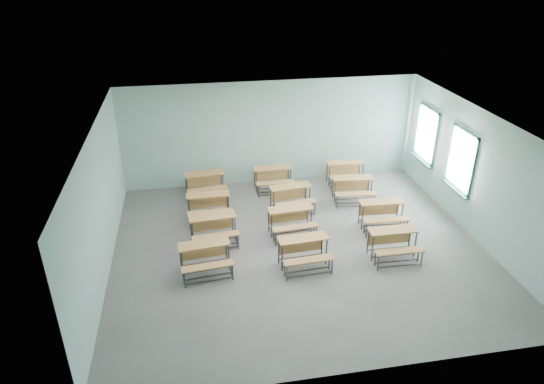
{
  "coord_description": "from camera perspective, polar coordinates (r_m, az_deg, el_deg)",
  "views": [
    {
      "loc": [
        -2.43,
        -9.79,
        6.61
      ],
      "look_at": [
        -0.47,
        1.2,
        1.0
      ],
      "focal_mm": 32.0,
      "sensor_mm": 36.0,
      "label": 1
    }
  ],
  "objects": [
    {
      "name": "room",
      "position": [
        11.31,
        3.8,
        0.32
      ],
      "size": [
        9.04,
        8.04,
        3.24
      ],
      "color": "gray",
      "rests_on": "ground"
    },
    {
      "name": "desk_unit_r0c0",
      "position": [
        11.04,
        -7.88,
        -7.3
      ],
      "size": [
        1.23,
        0.89,
        0.72
      ],
      "rotation": [
        0.0,
        0.0,
        0.1
      ],
      "color": "#C38546",
      "rests_on": "ground"
    },
    {
      "name": "desk_unit_r0c1",
      "position": [
        11.16,
        3.79,
        -6.67
      ],
      "size": [
        1.2,
        0.85,
        0.72
      ],
      "rotation": [
        0.0,
        0.0,
        0.06
      ],
      "color": "#C38546",
      "rests_on": "ground"
    },
    {
      "name": "desk_unit_r0c2",
      "position": [
        11.79,
        14.14,
        -5.53
      ],
      "size": [
        1.16,
        0.79,
        0.72
      ],
      "rotation": [
        0.0,
        0.0,
        -0.01
      ],
      "color": "#C38546",
      "rests_on": "ground"
    },
    {
      "name": "desk_unit_r1c0",
      "position": [
        12.09,
        -6.91,
        -3.99
      ],
      "size": [
        1.22,
        0.87,
        0.72
      ],
      "rotation": [
        0.0,
        0.0,
        0.09
      ],
      "color": "#C38546",
      "rests_on": "ground"
    },
    {
      "name": "desk_unit_r1c1",
      "position": [
        12.36,
        2.27,
        -3.05
      ],
      "size": [
        1.21,
        0.86,
        0.72
      ],
      "rotation": [
        0.0,
        0.0,
        0.08
      ],
      "color": "#C38546",
      "rests_on": "ground"
    },
    {
      "name": "desk_unit_r1c2",
      "position": [
        12.99,
        12.83,
        -2.19
      ],
      "size": [
        1.19,
        0.84,
        0.72
      ],
      "rotation": [
        0.0,
        0.0,
        -0.05
      ],
      "color": "#C38546",
      "rests_on": "ground"
    },
    {
      "name": "desk_unit_r2c0",
      "position": [
        13.14,
        -7.47,
        -1.36
      ],
      "size": [
        1.16,
        0.78,
        0.72
      ],
      "rotation": [
        0.0,
        0.0,
        0.01
      ],
      "color": "#C38546",
      "rests_on": "ground"
    },
    {
      "name": "desk_unit_r2c1",
      "position": [
        13.49,
        2.3,
        -0.35
      ],
      "size": [
        1.25,
        0.92,
        0.72
      ],
      "rotation": [
        0.0,
        0.0,
        0.13
      ],
      "color": "#C38546",
      "rests_on": "ground"
    },
    {
      "name": "desk_unit_r2c2",
      "position": [
        14.17,
        9.51,
        0.68
      ],
      "size": [
        1.24,
        0.9,
        0.72
      ],
      "rotation": [
        0.0,
        0.0,
        -0.12
      ],
      "color": "#C38546",
      "rests_on": "ground"
    },
    {
      "name": "desk_unit_r3c0",
      "position": [
        14.38,
        -7.88,
        1.21
      ],
      "size": [
        1.23,
        0.89,
        0.72
      ],
      "rotation": [
        0.0,
        0.0,
        0.11
      ],
      "color": "#C38546",
      "rests_on": "ground"
    },
    {
      "name": "desk_unit_r3c1",
      "position": [
        14.64,
        0.15,
        1.95
      ],
      "size": [
        1.17,
        0.79,
        0.72
      ],
      "rotation": [
        0.0,
        0.0,
        0.02
      ],
      "color": "#C38546",
      "rests_on": "ground"
    },
    {
      "name": "desk_unit_r3c2",
      "position": [
        15.18,
        8.68,
        2.57
      ],
      "size": [
        1.19,
        0.82,
        0.72
      ],
      "rotation": [
        0.0,
        0.0,
        -0.04
      ],
      "color": "#C38546",
      "rests_on": "ground"
    }
  ]
}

